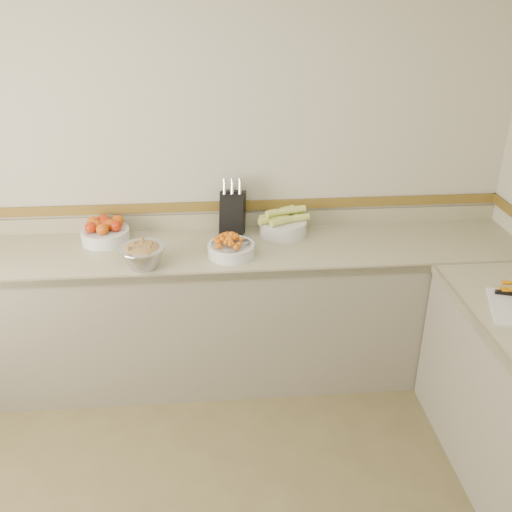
{
  "coord_description": "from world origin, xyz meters",
  "views": [
    {
      "loc": [
        0.12,
        -1.42,
        2.37
      ],
      "look_at": [
        0.35,
        1.35,
        1.0
      ],
      "focal_mm": 40.0,
      "sensor_mm": 36.0,
      "label": 1
    }
  ],
  "objects": [
    {
      "name": "corn_bowl",
      "position": [
        0.56,
        1.86,
        0.97
      ],
      "size": [
        0.33,
        0.3,
        0.18
      ],
      "color": "silver",
      "rests_on": "counter_back"
    },
    {
      "name": "tomato_bowl",
      "position": [
        -0.54,
        1.84,
        0.97
      ],
      "size": [
        0.3,
        0.3,
        0.14
      ],
      "color": "silver",
      "rests_on": "counter_back"
    },
    {
      "name": "counter_back",
      "position": [
        0.0,
        1.68,
        0.45
      ],
      "size": [
        4.0,
        0.65,
        1.08
      ],
      "color": "gray",
      "rests_on": "ground_plane"
    },
    {
      "name": "rhubarb_bowl",
      "position": [
        -0.27,
        1.47,
        0.98
      ],
      "size": [
        0.26,
        0.26,
        0.15
      ],
      "color": "#B2B2BA",
      "rests_on": "counter_back"
    },
    {
      "name": "knife_block",
      "position": [
        0.25,
        1.9,
        1.05
      ],
      "size": [
        0.18,
        0.21,
        0.36
      ],
      "color": "black",
      "rests_on": "counter_back"
    },
    {
      "name": "cherry_tomato_bowl",
      "position": [
        0.22,
        1.57,
        0.95
      ],
      "size": [
        0.28,
        0.28,
        0.15
      ],
      "color": "silver",
      "rests_on": "counter_back"
    },
    {
      "name": "back_wall",
      "position": [
        0.0,
        2.0,
        1.3
      ],
      "size": [
        4.0,
        0.0,
        4.0
      ],
      "primitive_type": "plane",
      "rotation": [
        1.57,
        0.0,
        0.0
      ],
      "color": "#AFAA91",
      "rests_on": "ground_plane"
    }
  ]
}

